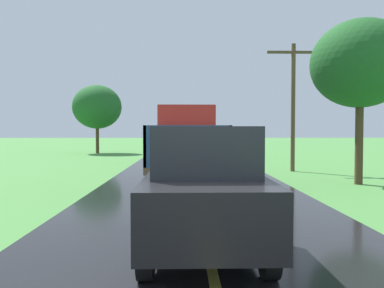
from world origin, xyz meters
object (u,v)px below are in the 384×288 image
Objects in this scene: banana_truck_near at (187,144)px; roadside_tree_near_left at (97,107)px; banana_truck_far at (184,138)px; utility_pole_roadside at (293,101)px; roadside_tree_mid_right at (360,64)px; following_car at (203,186)px.

banana_truck_near is 0.99× the size of roadside_tree_near_left.
banana_truck_far is 10.62m from roadside_tree_near_left.
roadside_tree_near_left reaches higher than banana_truck_far.
utility_pole_roadside is (5.17, -7.73, 1.89)m from banana_truck_far.
roadside_tree_mid_right is 1.44× the size of following_car.
utility_pole_roadside is at bearing 67.97° from following_car.
roadside_tree_mid_right is 10.28m from following_car.
roadside_tree_mid_right reaches higher than roadside_tree_near_left.
roadside_tree_mid_right is (1.13, -4.44, 0.96)m from utility_pole_roadside.
roadside_tree_mid_right reaches higher than banana_truck_far.
roadside_tree_mid_right is at bearing -54.50° from roadside_tree_near_left.
roadside_tree_mid_right is at bearing 0.03° from banana_truck_near.
roadside_tree_near_left is at bearing 130.39° from utility_pole_roadside.
banana_truck_near is 20.87m from roadside_tree_near_left.
following_car is (0.27, -19.84, -0.41)m from banana_truck_far.
roadside_tree_mid_right is at bearing -75.75° from utility_pole_roadside.
utility_pole_roadside reaches higher than banana_truck_far.
banana_truck_near is at bearing -68.67° from roadside_tree_near_left.
roadside_tree_near_left is (-7.47, 7.13, 2.50)m from banana_truck_far.
roadside_tree_near_left reaches higher than banana_truck_near.
roadside_tree_near_left is at bearing 106.01° from following_car.
following_car is at bearing -89.23° from banana_truck_far.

